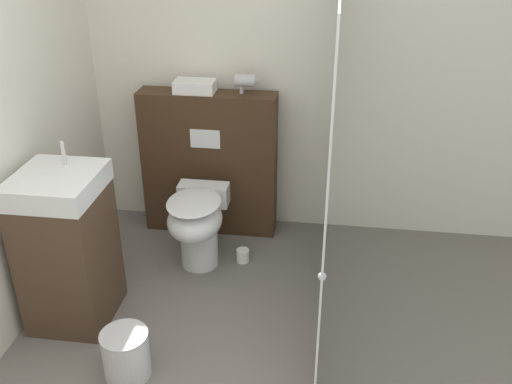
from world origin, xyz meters
TOP-DOWN VIEW (x-y plane):
  - wall_back at (0.00, 2.30)m, footprint 8.00×0.06m
  - partition_panel at (-0.48, 2.11)m, footprint 1.02×0.23m
  - shower_glass at (0.42, 1.21)m, footprint 0.04×2.12m
  - toilet at (-0.46, 1.56)m, footprint 0.37×0.59m
  - sink_vanity at (-1.09, 0.92)m, footprint 0.47×0.52m
  - hair_drier at (-0.19, 2.12)m, footprint 0.17×0.09m
  - folded_towel at (-0.57, 2.10)m, footprint 0.29×0.18m
  - spare_toilet_roll at (-0.16, 1.65)m, footprint 0.09×0.09m
  - waste_bin at (-0.61, 0.47)m, footprint 0.26×0.26m

SIDE VIEW (x-z plane):
  - spare_toilet_roll at x=-0.16m, z-range 0.00..0.10m
  - waste_bin at x=-0.61m, z-range 0.00..0.28m
  - toilet at x=-0.46m, z-range 0.07..0.63m
  - sink_vanity at x=-1.09m, z-range -0.07..1.05m
  - partition_panel at x=-0.48m, z-range 0.00..1.11m
  - shower_glass at x=0.42m, z-range 0.00..2.02m
  - folded_towel at x=-0.57m, z-range 1.11..1.20m
  - hair_drier at x=-0.19m, z-range 1.14..1.28m
  - wall_back at x=0.00m, z-range 0.00..2.50m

